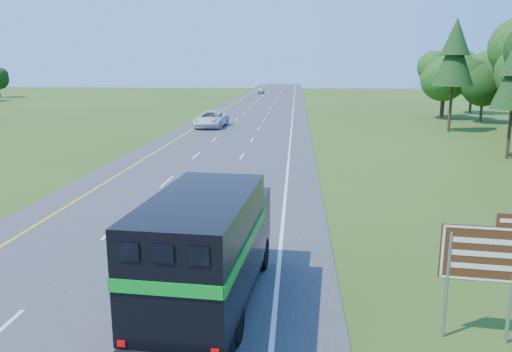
% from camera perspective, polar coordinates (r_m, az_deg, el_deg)
% --- Properties ---
extents(road, '(15.00, 260.00, 0.04)m').
position_cam_1_polar(road, '(59.95, -1.19, 5.84)').
color(road, '#38383A').
rests_on(road, ground).
extents(lane_markings, '(11.15, 260.00, 0.01)m').
position_cam_1_polar(lane_markings, '(59.95, -1.19, 5.86)').
color(lane_markings, yellow).
rests_on(lane_markings, road).
extents(horse_truck, '(3.13, 8.30, 3.60)m').
position_cam_1_polar(horse_truck, '(14.32, -5.51, -8.18)').
color(horse_truck, black).
rests_on(horse_truck, road).
extents(white_suv, '(3.43, 6.78, 1.84)m').
position_cam_1_polar(white_suv, '(57.79, -5.16, 6.48)').
color(white_suv, silver).
rests_on(white_suv, road).
extents(far_car, '(1.81, 4.31, 1.45)m').
position_cam_1_polar(far_car, '(128.04, 0.55, 9.75)').
color(far_car, silver).
rests_on(far_car, road).
extents(exit_sign, '(2.04, 0.31, 3.47)m').
position_cam_1_polar(exit_sign, '(13.97, 24.55, -8.61)').
color(exit_sign, gray).
rests_on(exit_sign, ground).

